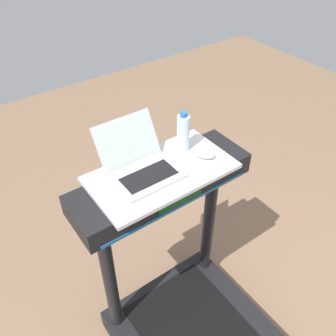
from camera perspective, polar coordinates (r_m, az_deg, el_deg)
The scene contains 4 objects.
desk_board at distance 1.67m, azimuth -1.00°, elevation -0.69°, with size 0.67×0.37×0.02m, color silver.
laptop at distance 1.64m, azimuth -4.40°, elevation 0.66°, with size 0.30×0.33×0.21m.
computer_mouse at distance 1.75m, azimuth 5.81°, elevation 2.20°, with size 0.06×0.10×0.03m, color #B2B2B7.
water_bottle at distance 1.74m, azimuth 2.40°, elevation 5.59°, with size 0.06×0.06×0.21m.
Camera 1 is at (-0.72, -0.35, 2.23)m, focal length 38.55 mm.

